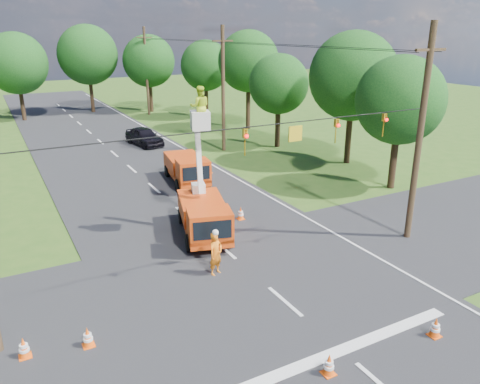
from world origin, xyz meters
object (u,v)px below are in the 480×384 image
tree_right_a (400,100)px  tree_right_c (279,84)px  tree_far_c (149,61)px  traffic_cone_7 (209,168)px  traffic_cone_3 (216,195)px  traffic_cone_5 (24,348)px  tree_far_b (88,55)px  traffic_cone_1 (435,327)px  tree_right_b (353,76)px  pole_right_mid (223,89)px  bucket_truck (204,205)px  traffic_cone_2 (241,213)px  ground_worker (216,254)px  distant_car (144,136)px  tree_right_e (206,66)px  pole_right_near (420,135)px  pole_right_far (146,71)px  tree_right_d (248,61)px  traffic_cone_4 (88,337)px  traffic_cone_0 (329,365)px  tree_far_a (16,63)px

tree_right_a → tree_right_c: bearing=91.3°
tree_far_c → traffic_cone_7: bearing=-100.2°
traffic_cone_3 → traffic_cone_5: bearing=-138.8°
tree_far_b → traffic_cone_1: bearing=-89.8°
traffic_cone_5 → tree_right_b: tree_right_b is taller
pole_right_mid → tree_right_c: pole_right_mid is taller
traffic_cone_3 → tree_right_b: bearing=12.8°
traffic_cone_7 → pole_right_mid: pole_right_mid is taller
tree_right_a → pole_right_mid: bearing=109.7°
bucket_truck → traffic_cone_2: (2.55, 0.94, -1.26)m
ground_worker → pole_right_mid: bearing=39.2°
tree_right_b → tree_far_b: (-12.00, 33.00, 0.37)m
tree_right_b → traffic_cone_5: bearing=-151.8°
distant_car → tree_right_b: (11.83, -12.92, 5.64)m
tree_right_e → tree_right_b: bearing=-87.0°
traffic_cone_1 → ground_worker: bearing=122.0°
bucket_truck → distant_car: bearing=96.5°
pole_right_near → tree_far_c: 42.02m
traffic_cone_3 → tree_right_e: 28.70m
pole_right_mid → pole_right_near: bearing=-90.0°
traffic_cone_5 → pole_right_far: size_ratio=0.07×
distant_car → traffic_cone_2: bearing=-101.7°
tree_right_b → tree_right_d: tree_right_d is taller
tree_right_d → bucket_truck: bearing=-124.1°
traffic_cone_4 → tree_far_b: bearing=77.8°
traffic_cone_4 → pole_right_far: pole_right_far is taller
pole_right_mid → ground_worker: bearing=-117.5°
traffic_cone_3 → tree_far_b: (0.46, 35.84, 6.45)m
traffic_cone_4 → tree_right_a: bearing=19.3°
tree_right_b → ground_worker: bearing=-146.4°
distant_car → traffic_cone_4: distant_car is taller
bucket_truck → traffic_cone_7: 10.69m
pole_right_mid → tree_far_b: 25.65m
traffic_cone_7 → tree_far_c: (4.94, 27.58, 5.70)m
bucket_truck → traffic_cone_5: bearing=-130.9°
traffic_cone_1 → traffic_cone_3: same height
traffic_cone_3 → tree_right_e: (11.26, 25.84, 5.45)m
bucket_truck → distant_car: size_ratio=1.56×
traffic_cone_0 → tree_right_a: 19.45m
traffic_cone_0 → pole_right_near: bearing=31.5°
tree_far_b → tree_far_c: 7.20m
traffic_cone_2 → traffic_cone_1: bearing=-86.2°
traffic_cone_0 → traffic_cone_3: bearing=76.6°
tree_far_c → traffic_cone_0: bearing=-102.4°
traffic_cone_7 → tree_far_b: tree_far_b is taller
traffic_cone_1 → tree_far_a: tree_far_a is taller
pole_right_mid → tree_right_c: 4.81m
tree_far_a → tree_right_e: bearing=-23.1°
pole_right_near → pole_right_mid: (0.00, 20.00, 0.00)m
tree_right_c → tree_far_b: tree_far_b is taller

